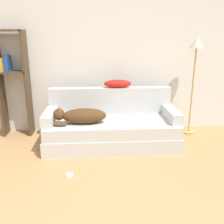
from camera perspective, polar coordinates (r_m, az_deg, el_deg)
wall_back at (r=4.09m, az=-2.09°, el=14.38°), size 6.96×0.06×2.70m
couch at (r=3.64m, az=-0.10°, el=-4.75°), size 1.88×0.81×0.38m
couch_backrest at (r=3.84m, az=-0.42°, el=2.62°), size 1.84×0.15×0.40m
couch_arm_left at (r=3.60m, az=-14.03°, el=-1.00°), size 0.15×0.62×0.15m
couch_arm_right at (r=3.70m, az=13.44°, el=-0.46°), size 0.15×0.62×0.15m
dog at (r=3.44m, az=-7.11°, el=-0.86°), size 0.73×0.29×0.23m
laptop at (r=3.51m, az=2.67°, el=-2.05°), size 0.35×0.26×0.02m
throw_pillow at (r=3.79m, az=1.30°, el=6.51°), size 0.41×0.17×0.12m
bookshelf at (r=4.15m, az=-21.81°, el=7.23°), size 0.45×0.26×1.63m
floor_lamp at (r=4.09m, az=18.55°, el=11.89°), size 0.22×0.22×1.53m
power_adapter at (r=2.97m, az=-9.64°, el=-14.09°), size 0.07×0.07×0.03m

